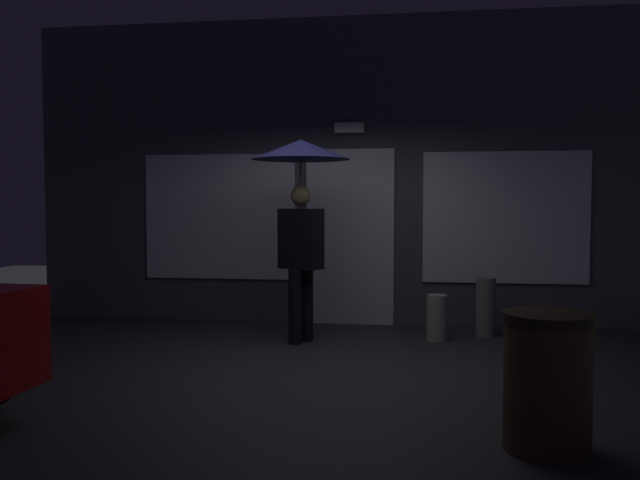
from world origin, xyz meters
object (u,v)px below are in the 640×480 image
sidewalk_bollard (486,307)px  sidewalk_bollard_2 (437,318)px  trash_bin (547,381)px  person_with_umbrella (301,185)px

sidewalk_bollard → sidewalk_bollard_2: size_ratio=1.32×
sidewalk_bollard → sidewalk_bollard_2: bearing=-150.7°
sidewalk_bollard_2 → trash_bin: (0.55, -3.22, 0.17)m
person_with_umbrella → trash_bin: (2.03, -2.91, -1.29)m
sidewalk_bollard → sidewalk_bollard_2: (-0.56, -0.31, -0.08)m
sidewalk_bollard_2 → trash_bin: bearing=-80.3°
person_with_umbrella → sidewalk_bollard_2: 2.11m
sidewalk_bollard_2 → trash_bin: trash_bin is taller
sidewalk_bollard → sidewalk_bollard_2: 0.64m
sidewalk_bollard → trash_bin: (-0.01, -3.53, 0.09)m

